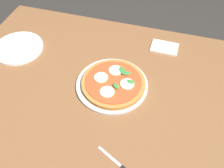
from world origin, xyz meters
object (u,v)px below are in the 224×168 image
object	(u,v)px
serving_tray	(112,85)
pizza	(113,83)
plate_white	(18,48)
napkin	(164,47)
knife	(123,168)
dining_table	(95,103)

from	to	relation	value
serving_tray	pizza	bearing A→B (deg)	163.27
pizza	plate_white	world-z (taller)	pizza
napkin	knife	xyz separation A→B (m)	(0.05, 0.64, -0.00)
serving_tray	napkin	size ratio (longest dim) A/B	2.36
dining_table	plate_white	distance (m)	0.47
serving_tray	knife	bearing A→B (deg)	111.99
serving_tray	pizza	world-z (taller)	pizza
plate_white	napkin	bearing A→B (deg)	-163.25
serving_tray	napkin	xyz separation A→B (m)	(-0.18, -0.31, -0.00)
pizza	dining_table	bearing A→B (deg)	23.25
serving_tray	pizza	xyz separation A→B (m)	(-0.01, 0.00, 0.02)
dining_table	pizza	bearing A→B (deg)	-156.75
serving_tray	napkin	world-z (taller)	serving_tray
dining_table	plate_white	bearing A→B (deg)	-16.98
knife	dining_table	bearing A→B (deg)	-55.49
pizza	knife	size ratio (longest dim) A/B	1.64
dining_table	napkin	xyz separation A→B (m)	(-0.25, -0.34, 0.11)
knife	plate_white	bearing A→B (deg)	-33.97
serving_tray	plate_white	bearing A→B (deg)	-10.92
napkin	dining_table	bearing A→B (deg)	53.51
plate_white	pizza	bearing A→B (deg)	169.00
dining_table	napkin	world-z (taller)	napkin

